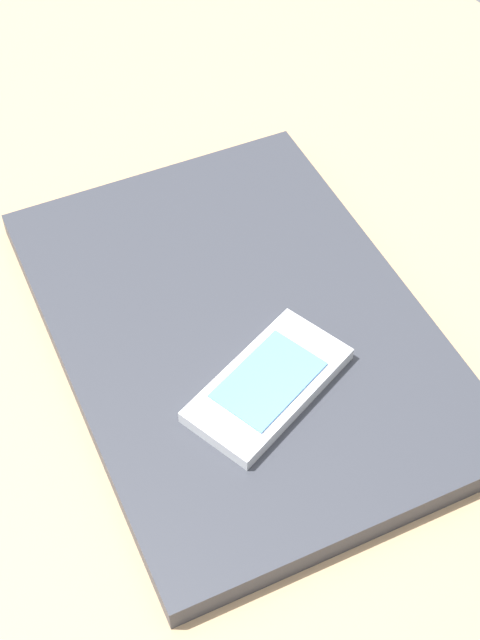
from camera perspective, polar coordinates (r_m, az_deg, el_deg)
name	(u,v)px	position (r cm, az deg, el deg)	size (l,w,h in cm)	color
desk_surface	(267,325)	(62.76, 1.73, -0.32)	(120.00, 80.00, 3.00)	tan
laptop_closed	(240,330)	(59.31, 0.00, -0.67)	(32.56, 23.01, 1.83)	#33353D
cell_phone_on_laptop	(268,384)	(54.96, 1.81, -4.10)	(7.70, 11.50, 1.06)	silver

